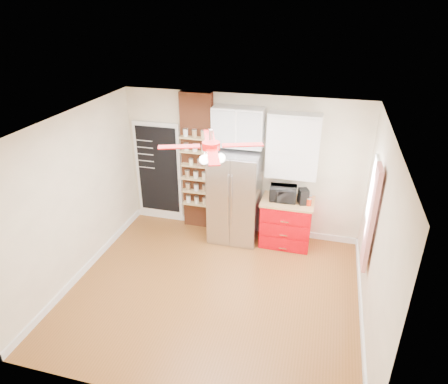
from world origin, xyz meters
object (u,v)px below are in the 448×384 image
(red_cabinet, at_px, (286,222))
(pantry_jar_oats, at_px, (191,162))
(fridge, at_px, (235,197))
(ceiling_fan, at_px, (211,146))
(toaster_oven, at_px, (283,193))
(canister_left, at_px, (309,202))
(coffee_maker, at_px, (303,196))

(red_cabinet, xyz_separation_m, pantry_jar_oats, (-1.85, 0.07, 0.98))
(fridge, bearing_deg, ceiling_fan, -88.24)
(fridge, xyz_separation_m, ceiling_fan, (0.05, -1.63, 1.55))
(toaster_oven, height_order, canister_left, toaster_oven)
(coffee_maker, distance_m, canister_left, 0.13)
(pantry_jar_oats, bearing_deg, canister_left, -4.03)
(red_cabinet, distance_m, toaster_oven, 0.59)
(canister_left, distance_m, pantry_jar_oats, 2.27)
(red_cabinet, height_order, pantry_jar_oats, pantry_jar_oats)
(fridge, distance_m, pantry_jar_oats, 1.04)
(fridge, height_order, coffee_maker, fridge)
(toaster_oven, xyz_separation_m, pantry_jar_oats, (-1.75, 0.07, 0.40))
(fridge, bearing_deg, coffee_maker, 0.34)
(ceiling_fan, xyz_separation_m, pantry_jar_oats, (-0.93, 1.75, -0.99))
(fridge, bearing_deg, red_cabinet, 2.95)
(red_cabinet, height_order, canister_left, canister_left)
(pantry_jar_oats, bearing_deg, red_cabinet, -2.25)
(fridge, height_order, red_cabinet, fridge)
(coffee_maker, relative_size, canister_left, 2.15)
(fridge, relative_size, ceiling_fan, 1.25)
(pantry_jar_oats, bearing_deg, toaster_oven, -2.33)
(fridge, bearing_deg, toaster_oven, 3.37)
(toaster_oven, height_order, pantry_jar_oats, pantry_jar_oats)
(ceiling_fan, bearing_deg, red_cabinet, 61.29)
(toaster_oven, bearing_deg, red_cabinet, -4.53)
(ceiling_fan, xyz_separation_m, coffee_maker, (1.19, 1.64, -1.39))
(toaster_oven, distance_m, canister_left, 0.48)
(toaster_oven, bearing_deg, pantry_jar_oats, 174.05)
(ceiling_fan, bearing_deg, coffee_maker, 54.09)
(ceiling_fan, height_order, pantry_jar_oats, ceiling_fan)
(red_cabinet, bearing_deg, coffee_maker, -9.13)
(fridge, xyz_separation_m, canister_left, (1.34, -0.03, 0.09))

